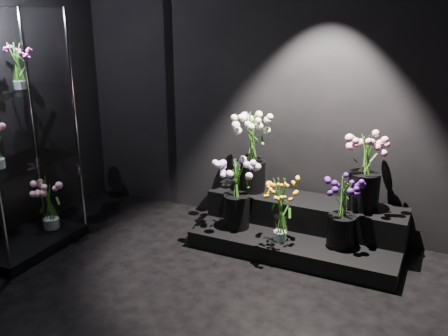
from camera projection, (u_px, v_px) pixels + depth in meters
The scene contains 11 objects.
floor at pixel (158, 328), 3.42m from camera, with size 4.00×4.00×0.00m, color black.
wall_back at pixel (266, 83), 4.70m from camera, with size 4.00×4.00×0.00m, color black.
display_riser at pixel (301, 227), 4.57m from camera, with size 1.82×0.81×0.40m.
display_case at pixel (15, 137), 4.22m from camera, with size 0.57×0.95×2.09m.
bouquet_orange_bells at pixel (281, 209), 4.27m from camera, with size 0.28×0.28×0.57m.
bouquet_lilac at pixel (237, 189), 4.50m from camera, with size 0.43×0.43×0.65m.
bouquet_purple at pixel (343, 209), 4.15m from camera, with size 0.35×0.35×0.63m.
bouquet_cream_roses at pixel (252, 148), 4.68m from camera, with size 0.40×0.40×0.76m.
bouquet_pink_roses at pixel (366, 167), 4.27m from camera, with size 0.49×0.49×0.67m.
bouquet_case_magenta at pixel (17, 65), 4.13m from camera, with size 0.27×0.27×0.38m.
bouquet_case_base_pink at pixel (49, 202), 4.63m from camera, with size 0.41×0.41×0.51m.
Camera 1 is at (1.65, -2.43, 2.13)m, focal length 40.00 mm.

